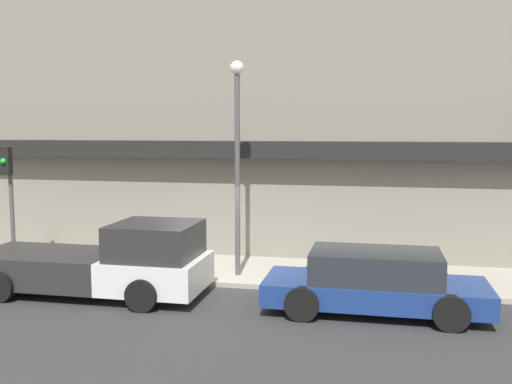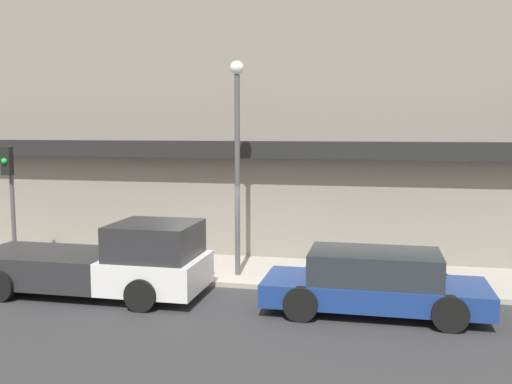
# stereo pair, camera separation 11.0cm
# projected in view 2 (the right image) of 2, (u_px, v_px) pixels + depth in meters

# --- Properties ---
(ground_plane) EXTENTS (80.00, 80.00, 0.00)m
(ground_plane) POSITION_uv_depth(u_px,v_px,m) (211.00, 287.00, 14.57)
(ground_plane) COLOR #2D2D30
(sidewalk) EXTENTS (36.00, 3.10, 0.13)m
(sidewalk) POSITION_uv_depth(u_px,v_px,m) (227.00, 270.00, 16.07)
(sidewalk) COLOR #9E998E
(sidewalk) RESTS_ON ground
(building) EXTENTS (19.80, 3.80, 10.29)m
(building) POSITION_uv_depth(u_px,v_px,m) (251.00, 109.00, 18.50)
(building) COLOR gray
(building) RESTS_ON ground
(pickup_truck) EXTENTS (5.69, 2.25, 1.81)m
(pickup_truck) POSITION_uv_depth(u_px,v_px,m) (105.00, 263.00, 13.79)
(pickup_truck) COLOR silver
(pickup_truck) RESTS_ON ground
(parked_car) EXTENTS (4.82, 2.03, 1.37)m
(parked_car) POSITION_uv_depth(u_px,v_px,m) (374.00, 282.00, 12.45)
(parked_car) COLOR navy
(parked_car) RESTS_ON ground
(fire_hydrant) EXTENTS (0.22, 0.22, 0.65)m
(fire_hydrant) POSITION_uv_depth(u_px,v_px,m) (181.00, 264.00, 15.13)
(fire_hydrant) COLOR red
(fire_hydrant) RESTS_ON sidewalk
(street_lamp) EXTENTS (0.36, 0.36, 5.64)m
(street_lamp) POSITION_uv_depth(u_px,v_px,m) (237.00, 143.00, 14.89)
(street_lamp) COLOR #4C4C4C
(street_lamp) RESTS_ON sidewalk
(traffic_light) EXTENTS (0.28, 0.42, 3.40)m
(traffic_light) POSITION_uv_depth(u_px,v_px,m) (10.00, 183.00, 16.17)
(traffic_light) COLOR #4C4C4C
(traffic_light) RESTS_ON sidewalk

